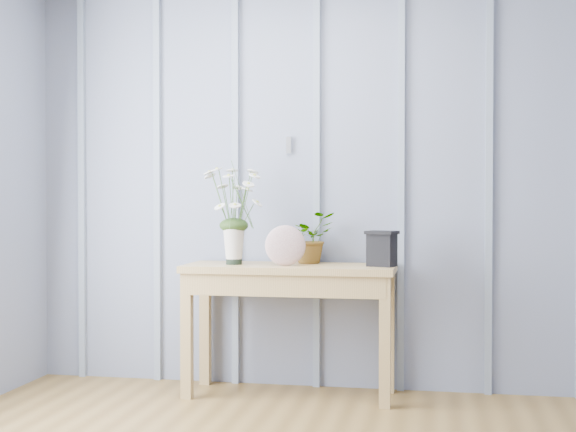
% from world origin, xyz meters
% --- Properties ---
extents(sideboard, '(1.20, 0.45, 0.75)m').
position_xyz_m(sideboard, '(-0.37, 1.99, 0.64)').
color(sideboard, '#A2834D').
rests_on(sideboard, ground).
extents(daisy_vase, '(0.41, 0.31, 0.58)m').
position_xyz_m(daisy_vase, '(-0.69, 1.96, 1.11)').
color(daisy_vase, black).
rests_on(daisy_vase, sideboard).
extents(spider_plant, '(0.36, 0.35, 0.30)m').
position_xyz_m(spider_plant, '(-0.27, 2.13, 0.90)').
color(spider_plant, '#1D3512').
rests_on(spider_plant, sideboard).
extents(felt_disc_vessel, '(0.24, 0.10, 0.23)m').
position_xyz_m(felt_disc_vessel, '(-0.38, 1.92, 0.86)').
color(felt_disc_vessel, '#86475A').
rests_on(felt_disc_vessel, sideboard).
extents(carved_box, '(0.19, 0.17, 0.20)m').
position_xyz_m(carved_box, '(0.16, 1.98, 0.85)').
color(carved_box, black).
rests_on(carved_box, sideboard).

